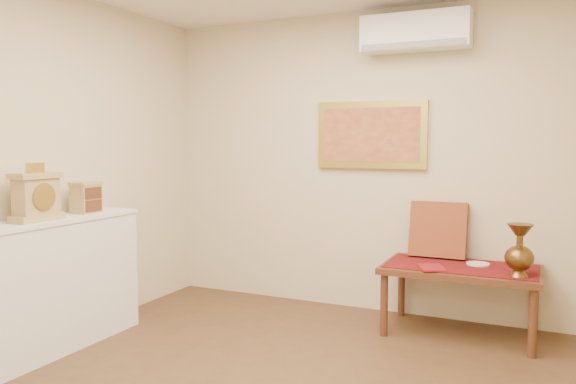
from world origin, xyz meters
The scene contains 12 objects.
wall_back centered at (0.00, 2.25, 1.35)m, with size 4.00×0.02×2.70m, color beige.
table_cloth centered at (0.85, 1.88, 0.55)m, with size 1.14×0.59×0.01m, color #611011.
brass_urn_tall centered at (1.28, 1.70, 0.79)m, with size 0.21×0.21×0.47m, color brown, non-canonical shape.
plate centered at (0.97, 1.97, 0.56)m, with size 0.18×0.18×0.01m, color white.
menu centered at (0.65, 1.68, 0.56)m, with size 0.18×0.25×0.01m, color maroon.
cushion centered at (0.62, 2.14, 0.79)m, with size 0.47×0.10×0.47m, color maroon.
display_ledge centered at (-1.82, 0.00, 0.49)m, with size 0.37×2.02×0.98m.
mantel_clock centered at (-1.79, 0.13, 1.15)m, with size 0.17×0.36×0.41m.
wooden_chest centered at (-1.82, 0.62, 1.10)m, with size 0.16×0.21×0.24m.
low_table centered at (0.85, 1.88, 0.48)m, with size 1.20×0.70×0.55m.
painting centered at (0.00, 2.22, 1.60)m, with size 1.00×0.06×0.60m.
ac_unit centered at (0.40, 2.12, 2.45)m, with size 0.90×0.25×0.30m.
Camera 1 is at (1.45, -2.67, 1.53)m, focal length 35.00 mm.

